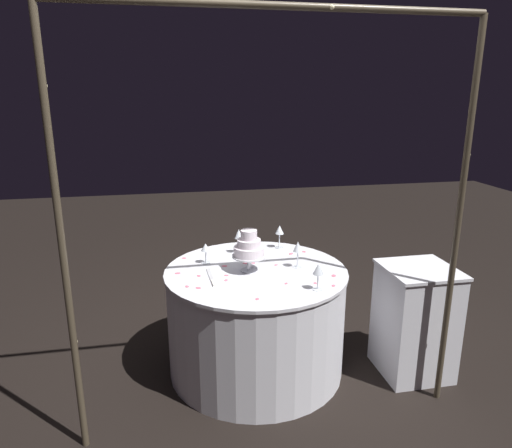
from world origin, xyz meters
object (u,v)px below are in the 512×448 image
object	(u,v)px
tiered_cake	(249,248)
wine_glass_2	(206,248)
wine_glass_3	(298,248)
side_table	(415,321)
wine_glass_0	(239,235)
main_table	(256,320)
cake_knife	(212,278)
decorative_arch	(277,171)
wine_glass_4	(318,270)
wine_glass_1	(280,231)

from	to	relation	value
tiered_cake	wine_glass_2	size ratio (longest dim) A/B	1.97
wine_glass_3	side_table	bearing A→B (deg)	162.83
side_table	wine_glass_0	xyz separation A→B (m)	(1.09, -0.59, 0.49)
main_table	cake_knife	distance (m)	0.48
decorative_arch	tiered_cake	size ratio (longest dim) A/B	8.09
wine_glass_3	wine_glass_4	bearing A→B (deg)	92.42
wine_glass_2	wine_glass_0	bearing A→B (deg)	-148.19
wine_glass_0	wine_glass_2	size ratio (longest dim) A/B	1.28
wine_glass_3	cake_knife	world-z (taller)	wine_glass_3
wine_glass_3	wine_glass_4	distance (m)	0.37
wine_glass_3	cake_knife	distance (m)	0.60
wine_glass_1	wine_glass_2	xyz separation A→B (m)	(0.57, 0.22, -0.03)
wine_glass_0	wine_glass_2	world-z (taller)	wine_glass_0
main_table	wine_glass_4	xyz separation A→B (m)	(-0.29, 0.38, 0.49)
wine_glass_0	side_table	bearing A→B (deg)	151.73
wine_glass_1	cake_knife	xyz separation A→B (m)	(0.56, 0.50, -0.13)
cake_knife	decorative_arch	bearing A→B (deg)	123.89
wine_glass_1	cake_knife	size ratio (longest dim) A/B	0.59
decorative_arch	tiered_cake	bearing A→B (deg)	-84.81
side_table	main_table	bearing A→B (deg)	-13.25
wine_glass_2	wine_glass_4	xyz separation A→B (m)	(-0.60, 0.57, 0.02)
wine_glass_0	wine_glass_3	distance (m)	0.49
wine_glass_1	wine_glass_2	world-z (taller)	wine_glass_1
tiered_cake	wine_glass_2	xyz separation A→B (m)	(0.26, -0.20, -0.05)
decorative_arch	main_table	world-z (taller)	decorative_arch
tiered_cake	wine_glass_2	distance (m)	0.33
tiered_cake	wine_glass_0	distance (m)	0.36
decorative_arch	cake_knife	size ratio (longest dim) A/B	7.59
tiered_cake	cake_knife	world-z (taller)	tiered_cake
decorative_arch	wine_glass_3	world-z (taller)	decorative_arch
side_table	wine_glass_2	distance (m)	1.48
wine_glass_2	cake_knife	xyz separation A→B (m)	(-0.01, 0.28, -0.10)
decorative_arch	side_table	bearing A→B (deg)	-163.85
main_table	wine_glass_2	distance (m)	0.59
wine_glass_4	cake_knife	size ratio (longest dim) A/B	0.55
side_table	tiered_cake	distance (m)	1.22
side_table	tiered_cake	size ratio (longest dim) A/B	2.72
wine_glass_4	decorative_arch	bearing A→B (deg)	28.89
tiered_cake	wine_glass_3	size ratio (longest dim) A/B	1.54
wine_glass_1	wine_glass_4	world-z (taller)	wine_glass_1
tiered_cake	wine_glass_1	bearing A→B (deg)	-126.52
wine_glass_4	cake_knife	world-z (taller)	wine_glass_4
main_table	cake_knife	bearing A→B (deg)	17.42
wine_glass_0	wine_glass_1	xyz separation A→B (m)	(-0.32, -0.06, -0.00)
wine_glass_1	wine_glass_4	xyz separation A→B (m)	(-0.04, 0.78, -0.01)
tiered_cake	cake_knife	size ratio (longest dim) A/B	0.94
main_table	wine_glass_3	distance (m)	0.57
decorative_arch	cake_knife	xyz separation A→B (m)	(0.30, -0.45, -0.74)
side_table	tiered_cake	bearing A→B (deg)	-12.15
decorative_arch	cake_knife	bearing A→B (deg)	-56.11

